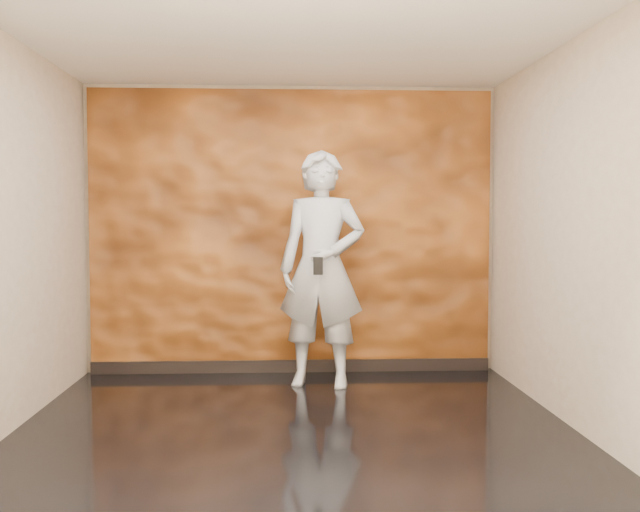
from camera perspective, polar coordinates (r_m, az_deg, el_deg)
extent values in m
cube|color=black|center=(5.24, -2.00, -13.78)|extent=(4.00, 4.00, 0.01)
cube|color=tan|center=(7.01, -2.27, 2.13)|extent=(4.00, 0.02, 2.80)
cube|color=tan|center=(3.02, -1.48, 0.98)|extent=(4.00, 0.02, 2.80)
cube|color=tan|center=(5.37, -23.90, 1.61)|extent=(0.02, 4.00, 2.80)
cube|color=tan|center=(5.43, 19.61, 1.71)|extent=(0.02, 4.00, 2.80)
cube|color=white|center=(5.18, -2.06, 17.47)|extent=(4.00, 4.00, 0.01)
cube|color=#C96B22|center=(6.97, -2.27, 1.96)|extent=(3.90, 0.06, 2.75)
cube|color=black|center=(7.08, -2.24, -8.78)|extent=(3.90, 0.04, 0.12)
imported|color=#9BA1AA|center=(6.40, 0.15, -1.01)|extent=(0.86, 0.66, 2.12)
cube|color=black|center=(6.09, -0.15, -0.80)|extent=(0.08, 0.03, 0.15)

